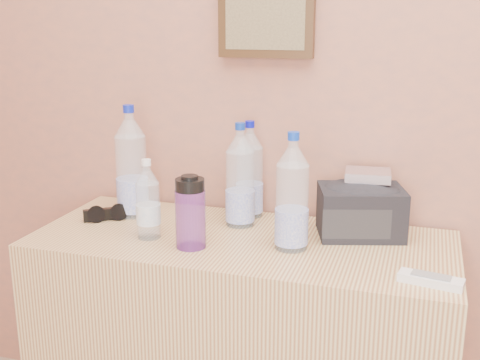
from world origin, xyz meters
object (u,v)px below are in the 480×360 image
nalgene_bottle (190,212)px  toiletry_bag (361,208)px  pet_large_a (131,168)px  pet_small (148,204)px  pet_large_c (240,181)px  ac_remote (431,280)px  dresser (241,354)px  foil_packet (368,175)px  pet_large_b (250,174)px  sunglasses (107,214)px  pet_large_d (292,198)px

nalgene_bottle → toiletry_bag: 0.50m
pet_large_a → pet_small: size_ratio=1.54×
pet_large_c → nalgene_bottle: size_ratio=1.55×
pet_large_c → nalgene_bottle: (-0.08, -0.22, -0.04)m
pet_large_a → nalgene_bottle: (0.29, -0.21, -0.06)m
nalgene_bottle → ac_remote: bearing=-4.8°
pet_small → dresser: bearing=16.2°
toiletry_bag → foil_packet: bearing=49.5°
pet_small → nalgene_bottle: pet_small is taller
pet_large_a → foil_packet: pet_large_a is taller
pet_large_b → toiletry_bag: size_ratio=1.29×
sunglasses → foil_packet: (0.80, 0.13, 0.16)m
pet_small → toiletry_bag: bearing=19.3°
pet_large_a → sunglasses: (-0.06, -0.07, -0.14)m
pet_large_a → pet_large_b: (0.36, 0.11, -0.02)m
sunglasses → ac_remote: bearing=-46.7°
nalgene_bottle → foil_packet: (0.46, 0.27, 0.08)m
pet_large_a → nalgene_bottle: size_ratio=1.74×
pet_large_a → pet_large_b: pet_large_a is taller
sunglasses → toiletry_bag: bearing=-28.3°
nalgene_bottle → sunglasses: (-0.34, 0.14, -0.08)m
nalgene_bottle → pet_large_a: bearing=144.2°
dresser → pet_large_b: 0.56m
pet_large_b → foil_packet: bearing=-7.6°
pet_small → foil_packet: 0.65m
pet_small → nalgene_bottle: (0.15, -0.03, -0.00)m
pet_large_a → nalgene_bottle: 0.36m
pet_large_c → sunglasses: 0.45m
pet_large_a → pet_large_c: (0.36, 0.02, -0.02)m
nalgene_bottle → ac_remote: (0.65, -0.05, -0.09)m
sunglasses → toiletry_bag: size_ratio=0.62×
pet_large_a → toiletry_bag: bearing=2.7°
pet_large_b → pet_large_a: bearing=-162.7°
nalgene_bottle → toiletry_bag: size_ratio=0.86×
pet_large_b → toiletry_bag: pet_large_b is taller
pet_large_d → dresser: bearing=167.8°
sunglasses → toiletry_bag: (0.79, 0.10, 0.06)m
ac_remote → foil_packet: foil_packet is taller
pet_large_b → foil_packet: pet_large_b is taller
dresser → pet_large_c: (-0.04, 0.11, 0.53)m
toiletry_bag → pet_large_b: bearing=151.3°
dresser → pet_large_c: bearing=109.2°
pet_large_d → toiletry_bag: (0.17, 0.16, -0.06)m
foil_packet → pet_large_c: bearing=-173.0°
dresser → foil_packet: 0.68m
dresser → nalgene_bottle: (-0.11, -0.11, 0.49)m
ac_remote → toiletry_bag: 0.37m
dresser → pet_large_d: 0.55m
pet_large_d → pet_small: (-0.42, -0.04, -0.04)m
pet_large_d → nalgene_bottle: 0.29m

